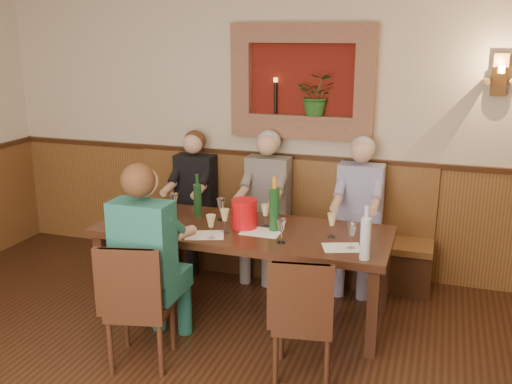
# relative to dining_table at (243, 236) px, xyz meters

# --- Properties ---
(room_shell) EXTENTS (6.04, 6.04, 2.82)m
(room_shell) POSITION_rel_dining_table_xyz_m (0.00, -1.85, 1.21)
(room_shell) COLOR beige
(room_shell) RESTS_ON ground
(wainscoting) EXTENTS (6.02, 6.02, 1.15)m
(wainscoting) POSITION_rel_dining_table_xyz_m (0.00, -1.85, -0.09)
(wainscoting) COLOR brown
(wainscoting) RESTS_ON ground
(wall_niche) EXTENTS (1.36, 0.30, 1.06)m
(wall_niche) POSITION_rel_dining_table_xyz_m (0.24, 1.09, 1.13)
(wall_niche) COLOR #60150D
(wall_niche) RESTS_ON ground
(wall_sconce) EXTENTS (0.25, 0.20, 0.35)m
(wall_sconce) POSITION_rel_dining_table_xyz_m (1.90, 1.08, 1.27)
(wall_sconce) COLOR brown
(wall_sconce) RESTS_ON ground
(dining_table) EXTENTS (2.40, 0.90, 0.75)m
(dining_table) POSITION_rel_dining_table_xyz_m (0.00, 0.00, 0.00)
(dining_table) COLOR #371E10
(dining_table) RESTS_ON ground
(bench) EXTENTS (3.00, 0.45, 1.11)m
(bench) POSITION_rel_dining_table_xyz_m (0.00, 0.94, -0.35)
(bench) COLOR #381E0F
(bench) RESTS_ON ground
(chair_near_left) EXTENTS (0.49, 0.49, 0.93)m
(chair_near_left) POSITION_rel_dining_table_xyz_m (-0.42, -0.96, -0.40)
(chair_near_left) COLOR #371E10
(chair_near_left) RESTS_ON ground
(chair_near_right) EXTENTS (0.46, 0.46, 0.90)m
(chair_near_right) POSITION_rel_dining_table_xyz_m (0.71, -0.76, -0.41)
(chair_near_right) COLOR #371E10
(chair_near_right) RESTS_ON ground
(person_bench_left) EXTENTS (0.39, 0.48, 1.36)m
(person_bench_left) POSITION_rel_dining_table_xyz_m (-0.83, 0.84, -0.11)
(person_bench_left) COLOR black
(person_bench_left) RESTS_ON ground
(person_bench_mid) EXTENTS (0.41, 0.51, 1.41)m
(person_bench_mid) POSITION_rel_dining_table_xyz_m (-0.07, 0.84, -0.09)
(person_bench_mid) COLOR #544F4D
(person_bench_mid) RESTS_ON ground
(person_bench_right) EXTENTS (0.41, 0.50, 1.40)m
(person_bench_right) POSITION_rel_dining_table_xyz_m (0.82, 0.84, -0.10)
(person_bench_right) COLOR navy
(person_bench_right) RESTS_ON ground
(person_chair_front) EXTENTS (0.43, 0.53, 1.45)m
(person_chair_front) POSITION_rel_dining_table_xyz_m (-0.43, -0.78, -0.07)
(person_chair_front) COLOR #184656
(person_chair_front) RESTS_ON ground
(spittoon_bucket) EXTENTS (0.23, 0.23, 0.24)m
(spittoon_bucket) POSITION_rel_dining_table_xyz_m (0.01, 0.01, 0.19)
(spittoon_bucket) COLOR red
(spittoon_bucket) RESTS_ON dining_table
(wine_bottle_green_a) EXTENTS (0.08, 0.08, 0.44)m
(wine_bottle_green_a) POSITION_rel_dining_table_xyz_m (0.26, 0.03, 0.26)
(wine_bottle_green_a) COLOR #19471E
(wine_bottle_green_a) RESTS_ON dining_table
(wine_bottle_green_b) EXTENTS (0.08, 0.08, 0.37)m
(wine_bottle_green_b) POSITION_rel_dining_table_xyz_m (-0.47, 0.17, 0.23)
(wine_bottle_green_b) COLOR #19471E
(wine_bottle_green_b) RESTS_ON dining_table
(water_bottle) EXTENTS (0.10, 0.10, 0.39)m
(water_bottle) POSITION_rel_dining_table_xyz_m (1.04, -0.36, 0.24)
(water_bottle) COLOR silver
(water_bottle) RESTS_ON dining_table
(tasting_sheet_a) EXTENTS (0.31, 0.23, 0.00)m
(tasting_sheet_a) POSITION_rel_dining_table_xyz_m (-0.84, -0.10, 0.08)
(tasting_sheet_a) COLOR white
(tasting_sheet_a) RESTS_ON dining_table
(tasting_sheet_b) EXTENTS (0.32, 0.23, 0.00)m
(tasting_sheet_b) POSITION_rel_dining_table_xyz_m (0.18, -0.05, 0.08)
(tasting_sheet_b) COLOR white
(tasting_sheet_b) RESTS_ON dining_table
(tasting_sheet_c) EXTENTS (0.33, 0.28, 0.00)m
(tasting_sheet_c) POSITION_rel_dining_table_xyz_m (0.85, -0.19, 0.08)
(tasting_sheet_c) COLOR white
(tasting_sheet_c) RESTS_ON dining_table
(tasting_sheet_d) EXTENTS (0.36, 0.31, 0.00)m
(tasting_sheet_d) POSITION_rel_dining_table_xyz_m (-0.22, -0.26, 0.08)
(tasting_sheet_d) COLOR white
(tasting_sheet_d) RESTS_ON dining_table
(wine_glass_0) EXTENTS (0.08, 0.08, 0.19)m
(wine_glass_0) POSITION_rel_dining_table_xyz_m (-0.88, -0.19, 0.17)
(wine_glass_0) COLOR #D1C67D
(wine_glass_0) RESTS_ON dining_table
(wine_glass_1) EXTENTS (0.08, 0.08, 0.19)m
(wine_glass_1) POSITION_rel_dining_table_xyz_m (-0.68, 0.14, 0.17)
(wine_glass_1) COLOR white
(wine_glass_1) RESTS_ON dining_table
(wine_glass_2) EXTENTS (0.08, 0.08, 0.19)m
(wine_glass_2) POSITION_rel_dining_table_xyz_m (-0.62, -0.24, 0.17)
(wine_glass_2) COLOR #D1C67D
(wine_glass_2) RESTS_ON dining_table
(wine_glass_3) EXTENTS (0.08, 0.08, 0.19)m
(wine_glass_3) POSITION_rel_dining_table_xyz_m (-0.24, 0.14, 0.17)
(wine_glass_3) COLOR white
(wine_glass_3) RESTS_ON dining_table
(wine_glass_4) EXTENTS (0.08, 0.08, 0.19)m
(wine_glass_4) POSITION_rel_dining_table_xyz_m (-0.10, -0.14, 0.17)
(wine_glass_4) COLOR #D1C67D
(wine_glass_4) RESTS_ON dining_table
(wine_glass_5) EXTENTS (0.08, 0.08, 0.19)m
(wine_glass_5) POSITION_rel_dining_table_xyz_m (0.17, 0.09, 0.17)
(wine_glass_5) COLOR #D1C67D
(wine_glass_5) RESTS_ON dining_table
(wine_glass_6) EXTENTS (0.08, 0.08, 0.19)m
(wine_glass_6) POSITION_rel_dining_table_xyz_m (0.39, -0.23, 0.17)
(wine_glass_6) COLOR white
(wine_glass_6) RESTS_ON dining_table
(wine_glass_7) EXTENTS (0.08, 0.08, 0.19)m
(wine_glass_7) POSITION_rel_dining_table_xyz_m (0.73, 0.02, 0.17)
(wine_glass_7) COLOR #D1C67D
(wine_glass_7) RESTS_ON dining_table
(wine_glass_8) EXTENTS (0.08, 0.08, 0.19)m
(wine_glass_8) POSITION_rel_dining_table_xyz_m (0.92, -0.18, 0.17)
(wine_glass_8) COLOR white
(wine_glass_8) RESTS_ON dining_table
(wine_glass_9) EXTENTS (0.08, 0.08, 0.19)m
(wine_glass_9) POSITION_rel_dining_table_xyz_m (-0.14, -0.31, 0.17)
(wine_glass_9) COLOR #D1C67D
(wine_glass_9) RESTS_ON dining_table
(wine_glass_10) EXTENTS (0.08, 0.08, 0.19)m
(wine_glass_10) POSITION_rel_dining_table_xyz_m (-0.74, -0.19, 0.17)
(wine_glass_10) COLOR white
(wine_glass_10) RESTS_ON dining_table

